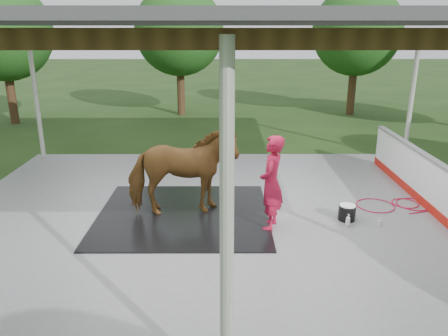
{
  "coord_description": "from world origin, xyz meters",
  "views": [
    {
      "loc": [
        -0.04,
        -8.54,
        3.96
      ],
      "look_at": [
        -0.02,
        -0.12,
        1.23
      ],
      "focal_mm": 35.0,
      "sensor_mm": 36.0,
      "label": 1
    }
  ],
  "objects_px": {
    "handler": "(271,183)",
    "wash_bucket": "(347,212)",
    "horse": "(182,172)",
    "dasher_board": "(443,195)"
  },
  "relations": [
    {
      "from": "handler",
      "to": "wash_bucket",
      "type": "bearing_deg",
      "value": 117.73
    },
    {
      "from": "horse",
      "to": "wash_bucket",
      "type": "xyz_separation_m",
      "value": [
        3.5,
        -0.27,
        -0.82
      ]
    },
    {
      "from": "horse",
      "to": "handler",
      "type": "relative_size",
      "value": 1.19
    },
    {
      "from": "dasher_board",
      "to": "wash_bucket",
      "type": "distance_m",
      "value": 2.04
    },
    {
      "from": "dasher_board",
      "to": "handler",
      "type": "relative_size",
      "value": 4.15
    },
    {
      "from": "handler",
      "to": "dasher_board",
      "type": "bearing_deg",
      "value": 111.66
    },
    {
      "from": "dasher_board",
      "to": "handler",
      "type": "bearing_deg",
      "value": -173.63
    },
    {
      "from": "dasher_board",
      "to": "handler",
      "type": "height_order",
      "value": "handler"
    },
    {
      "from": "dasher_board",
      "to": "horse",
      "type": "bearing_deg",
      "value": 177.67
    },
    {
      "from": "horse",
      "to": "handler",
      "type": "distance_m",
      "value": 1.93
    }
  ]
}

